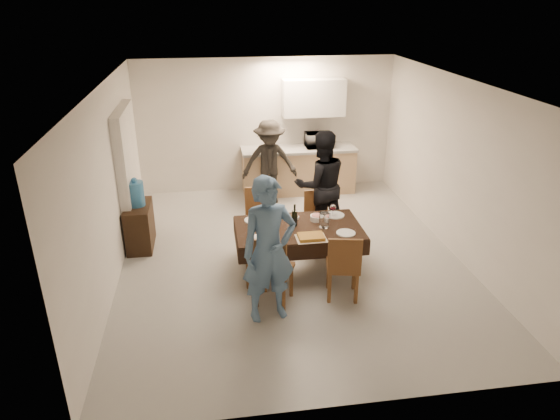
# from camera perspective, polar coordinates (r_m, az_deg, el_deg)

# --- Properties ---
(floor) EXTENTS (5.00, 6.00, 0.02)m
(floor) POSITION_cam_1_polar(r_m,az_deg,el_deg) (7.62, 1.26, -5.43)
(floor) COLOR #9E9E9A
(floor) RESTS_ON ground
(ceiling) EXTENTS (5.00, 6.00, 0.02)m
(ceiling) POSITION_cam_1_polar(r_m,az_deg,el_deg) (6.75, 1.46, 14.23)
(ceiling) COLOR white
(ceiling) RESTS_ON wall_back
(wall_back) EXTENTS (5.00, 0.02, 2.60)m
(wall_back) POSITION_cam_1_polar(r_m,az_deg,el_deg) (9.92, -1.59, 9.63)
(wall_back) COLOR silver
(wall_back) RESTS_ON floor
(wall_front) EXTENTS (5.00, 0.02, 2.60)m
(wall_front) POSITION_cam_1_polar(r_m,az_deg,el_deg) (4.44, 7.93, -9.36)
(wall_front) COLOR silver
(wall_front) RESTS_ON floor
(wall_left) EXTENTS (0.02, 6.00, 2.60)m
(wall_left) POSITION_cam_1_polar(r_m,az_deg,el_deg) (7.12, -18.93, 2.59)
(wall_left) COLOR silver
(wall_left) RESTS_ON floor
(wall_right) EXTENTS (0.02, 6.00, 2.60)m
(wall_right) POSITION_cam_1_polar(r_m,az_deg,el_deg) (7.88, 19.64, 4.48)
(wall_right) COLOR silver
(wall_right) RESTS_ON floor
(stub_partition) EXTENTS (0.15, 1.40, 2.10)m
(stub_partition) POSITION_cam_1_polar(r_m,az_deg,el_deg) (8.30, -16.87, 3.97)
(stub_partition) COLOR beige
(stub_partition) RESTS_ON floor
(kitchen_base_cabinet) EXTENTS (2.20, 0.60, 0.86)m
(kitchen_base_cabinet) POSITION_cam_1_polar(r_m,az_deg,el_deg) (9.96, 2.12, 4.45)
(kitchen_base_cabinet) COLOR tan
(kitchen_base_cabinet) RESTS_ON floor
(kitchen_worktop) EXTENTS (2.24, 0.64, 0.05)m
(kitchen_worktop) POSITION_cam_1_polar(r_m,az_deg,el_deg) (9.82, 2.16, 6.96)
(kitchen_worktop) COLOR #999894
(kitchen_worktop) RESTS_ON kitchen_base_cabinet
(upper_cabinet) EXTENTS (1.20, 0.34, 0.70)m
(upper_cabinet) POSITION_cam_1_polar(r_m,az_deg,el_deg) (9.78, 3.87, 12.68)
(upper_cabinet) COLOR silver
(upper_cabinet) RESTS_ON wall_back
(dining_table) EXTENTS (1.76, 1.03, 0.69)m
(dining_table) POSITION_cam_1_polar(r_m,az_deg,el_deg) (7.01, 2.13, -2.18)
(dining_table) COLOR black
(dining_table) RESTS_ON floor
(chair_near_left) EXTENTS (0.59, 0.61, 0.53)m
(chair_near_left) POSITION_cam_1_polar(r_m,az_deg,el_deg) (6.23, -0.57, -6.27)
(chair_near_left) COLOR brown
(chair_near_left) RESTS_ON floor
(chair_near_right) EXTENTS (0.50, 0.50, 0.50)m
(chair_near_right) POSITION_cam_1_polar(r_m,az_deg,el_deg) (6.42, 7.46, -5.80)
(chair_near_right) COLOR brown
(chair_near_right) RESTS_ON floor
(chair_far_left) EXTENTS (0.45, 0.45, 0.52)m
(chair_far_left) POSITION_cam_1_polar(r_m,az_deg,el_deg) (7.57, -2.13, -0.72)
(chair_far_left) COLOR brown
(chair_far_left) RESTS_ON floor
(chair_far_right) EXTENTS (0.39, 0.39, 0.46)m
(chair_far_right) POSITION_cam_1_polar(r_m,az_deg,el_deg) (7.74, 4.51, -0.70)
(chair_far_right) COLOR brown
(chair_far_right) RESTS_ON floor
(console) EXTENTS (0.38, 0.76, 0.70)m
(console) POSITION_cam_1_polar(r_m,az_deg,el_deg) (8.09, -15.74, -1.77)
(console) COLOR black
(console) RESTS_ON floor
(water_jug) EXTENTS (0.25, 0.25, 0.38)m
(water_jug) POSITION_cam_1_polar(r_m,az_deg,el_deg) (7.88, -16.17, 1.78)
(water_jug) COLOR #3985C5
(water_jug) RESTS_ON console
(wine_bottle) EXTENTS (0.08, 0.08, 0.32)m
(wine_bottle) POSITION_cam_1_polar(r_m,az_deg,el_deg) (6.96, 1.68, -0.59)
(wine_bottle) COLOR black
(wine_bottle) RESTS_ON dining_table
(water_pitcher) EXTENTS (0.14, 0.14, 0.21)m
(water_pitcher) POSITION_cam_1_polar(r_m,az_deg,el_deg) (6.97, 5.06, -1.14)
(water_pitcher) COLOR white
(water_pitcher) RESTS_ON dining_table
(savoury_tart) EXTENTS (0.40, 0.30, 0.05)m
(savoury_tart) POSITION_cam_1_polar(r_m,az_deg,el_deg) (6.66, 3.58, -3.09)
(savoury_tart) COLOR #AE7F33
(savoury_tart) RESTS_ON dining_table
(salad_bowl) EXTENTS (0.19, 0.19, 0.08)m
(salad_bowl) POSITION_cam_1_polar(r_m,az_deg,el_deg) (7.19, 4.23, -0.90)
(salad_bowl) COLOR white
(salad_bowl) RESTS_ON dining_table
(mushroom_dish) EXTENTS (0.20, 0.20, 0.03)m
(mushroom_dish) POSITION_cam_1_polar(r_m,az_deg,el_deg) (7.23, 1.35, -0.89)
(mushroom_dish) COLOR white
(mushroom_dish) RESTS_ON dining_table
(wine_glass_a) EXTENTS (0.08, 0.08, 0.19)m
(wine_glass_a) POSITION_cam_1_polar(r_m,az_deg,el_deg) (6.66, -2.13, -2.43)
(wine_glass_a) COLOR white
(wine_glass_a) RESTS_ON dining_table
(wine_glass_b) EXTENTS (0.09, 0.09, 0.21)m
(wine_glass_b) POSITION_cam_1_polar(r_m,az_deg,el_deg) (7.28, 6.05, -0.09)
(wine_glass_b) COLOR white
(wine_glass_b) RESTS_ON dining_table
(wine_glass_c) EXTENTS (0.09, 0.09, 0.21)m
(wine_glass_c) POSITION_cam_1_polar(r_m,az_deg,el_deg) (7.19, 0.15, -0.27)
(wine_glass_c) COLOR white
(wine_glass_c) RESTS_ON dining_table
(plate_near_left) EXTENTS (0.27, 0.27, 0.02)m
(plate_near_left) POSITION_cam_1_polar(r_m,az_deg,el_deg) (6.65, -2.50, -3.32)
(plate_near_left) COLOR white
(plate_near_left) RESTS_ON dining_table
(plate_near_right) EXTENTS (0.26, 0.26, 0.02)m
(plate_near_right) POSITION_cam_1_polar(r_m,az_deg,el_deg) (6.85, 7.54, -2.63)
(plate_near_right) COLOR white
(plate_near_right) RESTS_ON dining_table
(plate_far_left) EXTENTS (0.27, 0.27, 0.02)m
(plate_far_left) POSITION_cam_1_polar(r_m,az_deg,el_deg) (7.18, -3.01, -1.16)
(plate_far_left) COLOR white
(plate_far_left) RESTS_ON dining_table
(plate_far_right) EXTENTS (0.28, 0.28, 0.02)m
(plate_far_right) POSITION_cam_1_polar(r_m,az_deg,el_deg) (7.38, 6.31, -0.59)
(plate_far_right) COLOR white
(plate_far_right) RESTS_ON dining_table
(microwave) EXTENTS (0.52, 0.35, 0.29)m
(microwave) POSITION_cam_1_polar(r_m,az_deg,el_deg) (9.85, 4.45, 7.97)
(microwave) COLOR silver
(microwave) RESTS_ON kitchen_worktop
(person_near) EXTENTS (0.74, 0.57, 1.83)m
(person_near) POSITION_cam_1_polar(r_m,az_deg,el_deg) (5.89, -1.27, -4.65)
(person_near) COLOR #52769E
(person_near) RESTS_ON floor
(person_far) EXTENTS (0.92, 0.75, 1.77)m
(person_far) POSITION_cam_1_polar(r_m,az_deg,el_deg) (7.96, 4.70, 2.86)
(person_far) COLOR black
(person_far) RESTS_ON floor
(person_kitchen) EXTENTS (1.03, 0.59, 1.59)m
(person_kitchen) POSITION_cam_1_polar(r_m,az_deg,el_deg) (9.32, -1.20, 5.49)
(person_kitchen) COLOR black
(person_kitchen) RESTS_ON floor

